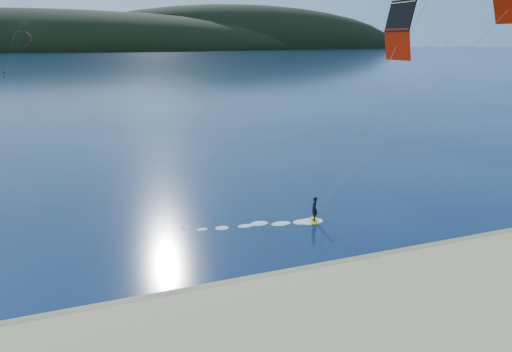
{
  "coord_description": "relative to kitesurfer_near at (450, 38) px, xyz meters",
  "views": [
    {
      "loc": [
        -7.17,
        -18.42,
        13.77
      ],
      "look_at": [
        3.66,
        10.0,
        5.0
      ],
      "focal_mm": 33.15,
      "sensor_mm": 36.0,
      "label": 1
    }
  ],
  "objects": [
    {
      "name": "headland",
      "position": [
        -14.29,
        739.49,
        -13.86
      ],
      "size": [
        1200.0,
        310.0,
        140.0
      ],
      "color": "black",
      "rests_on": "ground"
    },
    {
      "name": "kitesurfer_far",
      "position": [
        -39.67,
        192.59,
        -0.01
      ],
      "size": [
        12.8,
        5.24,
        16.51
      ],
      "color": "gold",
      "rests_on": "ground"
    },
    {
      "name": "wet_sand",
      "position": [
        -14.92,
        -1.29,
        -13.81
      ],
      "size": [
        220.0,
        2.5,
        0.1
      ],
      "color": "olive",
      "rests_on": "ground"
    },
    {
      "name": "ground",
      "position": [
        -14.92,
        -5.79,
        -13.86
      ],
      "size": [
        1800.0,
        1800.0,
        0.0
      ],
      "primitive_type": "plane",
      "color": "#071739",
      "rests_on": "ground"
    },
    {
      "name": "kitesurfer_near",
      "position": [
        0.0,
        0.0,
        0.0
      ],
      "size": [
        21.18,
        10.01,
        17.6
      ],
      "color": "gold",
      "rests_on": "ground"
    }
  ]
}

